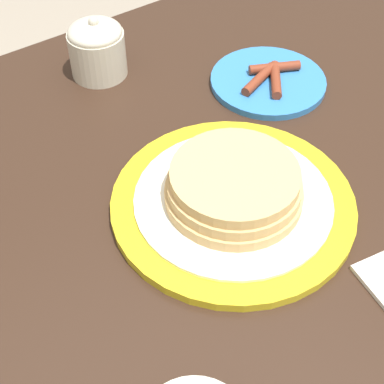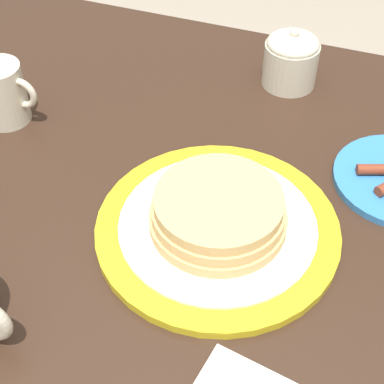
# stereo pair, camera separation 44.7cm
# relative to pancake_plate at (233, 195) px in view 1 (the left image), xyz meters

# --- Properties ---
(dining_table) EXTENTS (1.56, 0.99, 0.78)m
(dining_table) POSITION_rel_pancake_plate_xyz_m (0.01, -0.04, -0.13)
(dining_table) COLOR #332116
(dining_table) RESTS_ON ground_plane
(pancake_plate) EXTENTS (0.29, 0.29, 0.06)m
(pancake_plate) POSITION_rel_pancake_plate_xyz_m (0.00, 0.00, 0.00)
(pancake_plate) COLOR gold
(pancake_plate) RESTS_ON dining_table
(side_plate_bacon) EXTENTS (0.17, 0.17, 0.02)m
(side_plate_bacon) POSITION_rel_pancake_plate_xyz_m (0.19, 0.16, -0.01)
(side_plate_bacon) COLOR #337AC6
(side_plate_bacon) RESTS_ON dining_table
(sugar_bowl) EXTENTS (0.08, 0.08, 0.09)m
(sugar_bowl) POSITION_rel_pancake_plate_xyz_m (0.00, 0.33, 0.02)
(sugar_bowl) COLOR beige
(sugar_bowl) RESTS_ON dining_table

